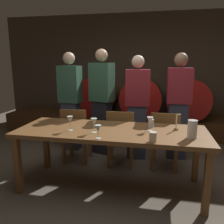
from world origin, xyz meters
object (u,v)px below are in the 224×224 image
Objects in this scene: wine_barrel_right at (186,98)px; candle_center at (176,125)px; chair_right at (165,138)px; wine_glass_far_right at (150,121)px; chair_center at (121,136)px; wine_barrel_center at (142,97)px; wine_glass_center_left at (94,122)px; guest_far_left at (70,101)px; chair_left at (76,133)px; pitcher at (192,129)px; cup_right at (153,137)px; guest_center_right at (137,107)px; dining_table at (111,135)px; guest_far_right at (178,106)px; cup_left at (151,123)px; guest_center_left at (102,101)px; wine_barrel_left at (98,96)px; wine_glass_far_left at (70,120)px; wine_glass_center_right at (98,129)px.

wine_barrel_right is 4.45× the size of candle_center.
wine_glass_far_right is at bearing 75.40° from chair_right.
wine_barrel_center is at bearing -99.52° from chair_center.
guest_far_left is at bearing 121.29° from wine_glass_center_left.
candle_center is at bearing 158.64° from chair_left.
cup_right is at bearing -153.75° from pitcher.
guest_center_right is at bearing -160.64° from chair_left.
dining_table is 1.37× the size of guest_center_right.
wine_barrel_center is at bearing 104.39° from candle_center.
candle_center is at bearing 143.23° from chair_center.
wine_barrel_center is 2.78m from cup_right.
chair_right is 0.51× the size of guest_far_right.
wine_barrel_center reaches higher than chair_left.
chair_left reaches higher than cup_left.
wine_glass_far_right is 0.40m from cup_right.
guest_center_left is at bearing -19.18° from chair_right.
guest_center_left is 0.62m from guest_center_right.
wine_barrel_center is at bearing 0.00° from wine_barrel_left.
chair_left and chair_center have the same top height.
wine_barrel_left is 9.14× the size of cup_left.
guest_center_right reaches higher than cup_right.
guest_far_right is at bearing 84.37° from candle_center.
wine_barrel_left reaches higher than wine_glass_far_left.
wine_glass_far_right reaches higher than chair_right.
wine_glass_far_left is at bearing 179.25° from pitcher.
wine_glass_center_left is (-0.39, -1.17, 0.03)m from guest_center_right.
wine_barrel_center is 1.40m from guest_center_right.
chair_right is at bearing 66.08° from cup_left.
candle_center is at bearing 16.80° from wine_glass_far_right.
guest_far_left is 2.05m from candle_center.
wine_barrel_left is at bearing 180.00° from wine_barrel_center.
wine_glass_center_left is at bearing 48.10° from chair_right.
wine_barrel_right is 3.01m from wine_glass_far_left.
dining_table is 22.25× the size of cup_left.
cup_right is at bearing 73.43° from guest_far_right.
guest_far_right is at bearing 43.21° from wine_glass_far_left.
chair_right is at bearing 167.99° from guest_far_left.
wine_glass_far_left is 1.02m from cup_right.
wine_barrel_right reaches higher than chair_left.
pitcher is 1.94× the size of cup_left.
guest_far_right is (-0.27, -1.27, 0.05)m from wine_barrel_right.
guest_far_left reaches higher than candle_center.
wine_barrel_center is 0.55× the size of guest_far_right.
wine_glass_center_left is (-0.84, -0.81, 0.40)m from chair_right.
guest_center_left reaches higher than wine_glass_far_left.
wine_barrel_center is 2.01m from chair_left.
chair_left is 0.74m from guest_far_left.
wine_glass_center_left is at bearing 127.08° from guest_far_left.
cup_left is (1.46, -0.98, -0.08)m from guest_far_left.
wine_barrel_left reaches higher than wine_glass_center_right.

